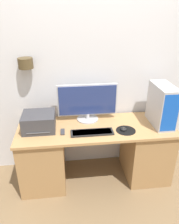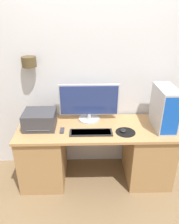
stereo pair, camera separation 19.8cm
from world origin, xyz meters
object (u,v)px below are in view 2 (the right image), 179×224
object	(u,v)px
computer_tower	(165,108)
remote_control	(62,131)
keyboard	(91,132)
mouse	(123,131)
printer	(40,119)
monitor	(89,102)

from	to	relation	value
computer_tower	remote_control	xyz separation A→B (m)	(-1.11, -0.07, -0.22)
keyboard	remote_control	bearing A→B (deg)	170.68
mouse	printer	distance (m)	0.92
monitor	mouse	distance (m)	0.52
monitor	computer_tower	world-z (taller)	computer_tower
keyboard	computer_tower	size ratio (longest dim) A/B	0.99
mouse	remote_control	distance (m)	0.66
computer_tower	remote_control	distance (m)	1.14
computer_tower	printer	size ratio (longest dim) A/B	1.33
mouse	printer	world-z (taller)	printer
keyboard	mouse	world-z (taller)	mouse
keyboard	printer	bearing A→B (deg)	164.64
monitor	printer	distance (m)	0.59
computer_tower	remote_control	size ratio (longest dim) A/B	4.10
remote_control	monitor	bearing A→B (deg)	42.01
monitor	computer_tower	xyz separation A→B (m)	(0.81, -0.21, 0.00)
monitor	printer	world-z (taller)	monitor
keyboard	remote_control	world-z (taller)	keyboard
computer_tower	keyboard	bearing A→B (deg)	-171.68
monitor	mouse	size ratio (longest dim) A/B	9.41
printer	remote_control	distance (m)	0.28
computer_tower	monitor	bearing A→B (deg)	165.81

